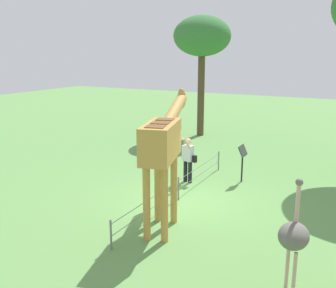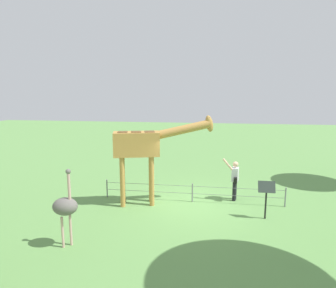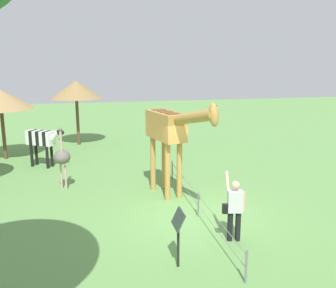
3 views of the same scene
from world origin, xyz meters
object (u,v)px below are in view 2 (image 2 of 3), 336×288
visitor (235,178)px  giraffe (145,147)px  ostrich (65,207)px  info_sign (266,192)px

visitor → giraffe: bearing=-165.3°
giraffe → ostrich: 3.96m
ostrich → giraffe: bearing=67.5°
giraffe → ostrich: bearing=-112.5°
ostrich → info_sign: ostrich is taller
visitor → ostrich: ostrich is taller
visitor → info_sign: bearing=-60.7°
visitor → info_sign: size_ratio=1.30×
giraffe → ostrich: (-1.46, -3.52, -1.06)m
ostrich → info_sign: bearing=25.4°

